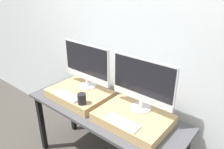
{
  "coord_description": "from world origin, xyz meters",
  "views": [
    {
      "loc": [
        1.19,
        -1.02,
        1.92
      ],
      "look_at": [
        0.0,
        0.43,
        1.07
      ],
      "focal_mm": 35.0,
      "sensor_mm": 36.0,
      "label": 1
    }
  ],
  "objects_px": {
    "mug": "(82,99)",
    "monitor_right": "(143,83)",
    "keyboard_left": "(67,96)",
    "monitor_left": "(87,64)",
    "keyboard_right": "(122,122)"
  },
  "relations": [
    {
      "from": "monitor_left",
      "to": "keyboard_right",
      "type": "height_order",
      "value": "monitor_left"
    },
    {
      "from": "monitor_left",
      "to": "keyboard_left",
      "type": "bearing_deg",
      "value": -90.0
    },
    {
      "from": "keyboard_left",
      "to": "monitor_right",
      "type": "distance_m",
      "value": 0.77
    },
    {
      "from": "keyboard_left",
      "to": "monitor_right",
      "type": "bearing_deg",
      "value": 22.43
    },
    {
      "from": "monitor_left",
      "to": "keyboard_left",
      "type": "distance_m",
      "value": 0.37
    },
    {
      "from": "monitor_left",
      "to": "monitor_right",
      "type": "xyz_separation_m",
      "value": [
        0.68,
        0.0,
        0.0
      ]
    },
    {
      "from": "keyboard_left",
      "to": "keyboard_right",
      "type": "xyz_separation_m",
      "value": [
        0.68,
        0.0,
        0.0
      ]
    },
    {
      "from": "keyboard_left",
      "to": "monitor_right",
      "type": "height_order",
      "value": "monitor_right"
    },
    {
      "from": "monitor_left",
      "to": "keyboard_left",
      "type": "xyz_separation_m",
      "value": [
        0.0,
        -0.28,
        -0.25
      ]
    },
    {
      "from": "mug",
      "to": "monitor_right",
      "type": "relative_size",
      "value": 0.17
    },
    {
      "from": "monitor_left",
      "to": "monitor_right",
      "type": "bearing_deg",
      "value": 0.0
    },
    {
      "from": "keyboard_left",
      "to": "mug",
      "type": "bearing_deg",
      "value": 0.0
    },
    {
      "from": "mug",
      "to": "keyboard_right",
      "type": "bearing_deg",
      "value": -0.0
    },
    {
      "from": "mug",
      "to": "keyboard_left",
      "type": "bearing_deg",
      "value": -180.0
    },
    {
      "from": "keyboard_left",
      "to": "mug",
      "type": "relative_size",
      "value": 3.02
    }
  ]
}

